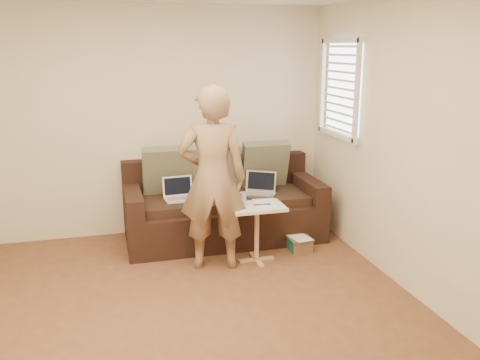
{
  "coord_description": "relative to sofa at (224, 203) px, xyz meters",
  "views": [
    {
      "loc": [
        -0.56,
        -3.61,
        2.14
      ],
      "look_at": [
        0.8,
        1.4,
        0.78
      ],
      "focal_mm": 38.28,
      "sensor_mm": 36.0,
      "label": 1
    }
  ],
  "objects": [
    {
      "name": "floor",
      "position": [
        -0.71,
        -1.77,
        -0.42
      ],
      "size": [
        4.5,
        4.5,
        0.0
      ],
      "primitive_type": "plane",
      "color": "brown",
      "rests_on": "ground"
    },
    {
      "name": "wall_back",
      "position": [
        -0.71,
        0.48,
        0.87
      ],
      "size": [
        4.0,
        0.0,
        4.0
      ],
      "primitive_type": "plane",
      "rotation": [
        1.57,
        0.0,
        0.0
      ],
      "color": "beige",
      "rests_on": "ground"
    },
    {
      "name": "wall_front",
      "position": [
        -0.71,
        -4.03,
        0.87
      ],
      "size": [
        4.0,
        0.0,
        4.0
      ],
      "primitive_type": "plane",
      "rotation": [
        -1.57,
        0.0,
        0.0
      ],
      "color": "beige",
      "rests_on": "ground"
    },
    {
      "name": "wall_right",
      "position": [
        1.29,
        -1.77,
        0.87
      ],
      "size": [
        0.0,
        4.5,
        4.5
      ],
      "primitive_type": "plane",
      "rotation": [
        1.57,
        0.0,
        -1.57
      ],
      "color": "beige",
      "rests_on": "ground"
    },
    {
      "name": "window_blinds",
      "position": [
        1.24,
        -0.27,
        1.28
      ],
      "size": [
        0.12,
        0.88,
        1.08
      ],
      "primitive_type": null,
      "color": "white",
      "rests_on": "wall_right"
    },
    {
      "name": "sofa",
      "position": [
        0.0,
        0.0,
        0.0
      ],
      "size": [
        2.2,
        0.95,
        0.85
      ],
      "primitive_type": null,
      "color": "black",
      "rests_on": "ground"
    },
    {
      "name": "pillow_left",
      "position": [
        -0.6,
        0.21,
        0.37
      ],
      "size": [
        0.55,
        0.29,
        0.57
      ],
      "primitive_type": null,
      "rotation": [
        0.28,
        0.0,
        0.0
      ],
      "color": "#575B43",
      "rests_on": "sofa"
    },
    {
      "name": "pillow_mid",
      "position": [
        -0.05,
        0.2,
        0.37
      ],
      "size": [
        0.55,
        0.27,
        0.57
      ],
      "primitive_type": null,
      "rotation": [
        0.24,
        0.0,
        0.0
      ],
      "color": "#625E46",
      "rests_on": "sofa"
    },
    {
      "name": "pillow_right",
      "position": [
        0.55,
        0.22,
        0.37
      ],
      "size": [
        0.55,
        0.28,
        0.57
      ],
      "primitive_type": null,
      "rotation": [
        0.26,
        0.0,
        0.0
      ],
      "color": "#575B43",
      "rests_on": "sofa"
    },
    {
      "name": "laptop_silver",
      "position": [
        0.38,
        -0.12,
        0.1
      ],
      "size": [
        0.43,
        0.4,
        0.23
      ],
      "primitive_type": null,
      "rotation": [
        0.0,
        0.0,
        -0.53
      ],
      "color": "#B7BABC",
      "rests_on": "sofa"
    },
    {
      "name": "laptop_white",
      "position": [
        -0.5,
        -0.07,
        0.1
      ],
      "size": [
        0.35,
        0.26,
        0.24
      ],
      "primitive_type": null,
      "rotation": [
        0.0,
        0.0,
        0.07
      ],
      "color": "white",
      "rests_on": "sofa"
    },
    {
      "name": "person",
      "position": [
        -0.28,
        -0.73,
        0.48
      ],
      "size": [
        0.73,
        0.56,
        1.81
      ],
      "primitive_type": "imported",
      "rotation": [
        0.0,
        0.0,
        2.95
      ],
      "color": "olive",
      "rests_on": "ground"
    },
    {
      "name": "side_table",
      "position": [
        0.17,
        -0.71,
        -0.13
      ],
      "size": [
        0.54,
        0.38,
        0.6
      ],
      "primitive_type": null,
      "color": "silver",
      "rests_on": "ground"
    },
    {
      "name": "drinking_glass",
      "position": [
        0.05,
        -0.62,
        0.23
      ],
      "size": [
        0.07,
        0.07,
        0.12
      ],
      "primitive_type": null,
      "color": "silver",
      "rests_on": "side_table"
    },
    {
      "name": "scissors",
      "position": [
        0.22,
        -0.72,
        0.18
      ],
      "size": [
        0.2,
        0.15,
        0.02
      ],
      "primitive_type": null,
      "rotation": [
        0.0,
        0.0,
        0.34
      ],
      "color": "silver",
      "rests_on": "side_table"
    },
    {
      "name": "paper_on_table",
      "position": [
        0.26,
        -0.67,
        0.17
      ],
      "size": [
        0.25,
        0.33,
        0.0
      ],
      "primitive_type": null,
      "rotation": [
        0.0,
        0.0,
        -0.14
      ],
      "color": "white",
      "rests_on": "side_table"
    },
    {
      "name": "striped_box",
      "position": [
        0.7,
        -0.58,
        -0.35
      ],
      "size": [
        0.24,
        0.24,
        0.15
      ],
      "primitive_type": null,
      "color": "red",
      "rests_on": "ground"
    }
  ]
}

